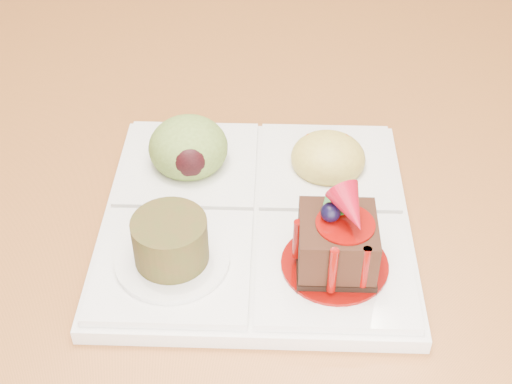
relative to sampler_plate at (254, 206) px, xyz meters
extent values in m
plane|color=#522C17|center=(0.14, 0.70, -0.77)|extent=(6.00, 6.00, 0.00)
cylinder|color=black|center=(-0.32, 0.80, -0.55)|extent=(0.04, 0.04, 0.43)
cylinder|color=black|center=(-0.23, 0.45, -0.55)|extent=(0.04, 0.04, 0.43)
cube|color=silver|center=(0.00, 0.00, -0.01)|extent=(0.27, 0.27, 0.01)
cube|color=silver|center=(0.05, -0.07, 0.00)|extent=(0.13, 0.13, 0.01)
cube|color=silver|center=(-0.06, -0.05, 0.00)|extent=(0.13, 0.13, 0.01)
cube|color=silver|center=(-0.04, 0.06, 0.00)|extent=(0.13, 0.13, 0.01)
cube|color=silver|center=(0.07, 0.04, 0.00)|extent=(0.13, 0.13, 0.01)
cylinder|color=#6D0704|center=(0.05, -0.07, 0.00)|extent=(0.07, 0.07, 0.00)
cube|color=black|center=(0.05, -0.07, 0.00)|extent=(0.06, 0.06, 0.01)
cube|color=black|center=(0.05, -0.07, 0.02)|extent=(0.06, 0.06, 0.03)
cylinder|color=#6D0704|center=(0.05, -0.07, 0.04)|extent=(0.04, 0.04, 0.00)
sphere|color=black|center=(0.04, -0.06, 0.05)|extent=(0.01, 0.01, 0.01)
cone|color=maroon|center=(0.05, -0.07, 0.06)|extent=(0.03, 0.04, 0.03)
cube|color=#144711|center=(0.05, -0.06, 0.05)|extent=(0.01, 0.02, 0.01)
cube|color=#144711|center=(0.04, -0.06, 0.05)|extent=(0.01, 0.02, 0.01)
cylinder|color=#6D0704|center=(0.04, -0.09, 0.02)|extent=(0.01, 0.01, 0.04)
cylinder|color=#6D0704|center=(0.06, -0.09, 0.02)|extent=(0.01, 0.01, 0.03)
cylinder|color=#6D0704|center=(0.02, -0.06, 0.02)|extent=(0.01, 0.01, 0.03)
cylinder|color=silver|center=(-0.06, -0.05, 0.00)|extent=(0.08, 0.08, 0.00)
cylinder|color=#432C13|center=(-0.06, -0.05, 0.02)|extent=(0.05, 0.05, 0.03)
cylinder|color=#4A210F|center=(-0.06, -0.05, 0.03)|extent=(0.04, 0.04, 0.00)
ellipsoid|color=olive|center=(-0.04, 0.06, 0.01)|extent=(0.06, 0.06, 0.05)
ellipsoid|color=black|center=(-0.04, 0.04, 0.02)|extent=(0.03, 0.02, 0.03)
ellipsoid|color=gold|center=(0.07, 0.04, 0.01)|extent=(0.06, 0.06, 0.04)
cube|color=#BC530D|center=(0.08, 0.05, 0.01)|extent=(0.02, 0.02, 0.01)
cube|color=#577A1A|center=(0.07, 0.06, 0.01)|extent=(0.02, 0.02, 0.01)
cube|color=#BC530D|center=(0.05, 0.05, 0.01)|extent=(0.02, 0.02, 0.01)
cube|color=#577A1A|center=(0.05, 0.04, 0.01)|extent=(0.02, 0.02, 0.01)
cube|color=#BC530D|center=(0.06, 0.03, 0.01)|extent=(0.02, 0.02, 0.01)
cube|color=#577A1A|center=(0.07, 0.03, 0.01)|extent=(0.02, 0.02, 0.01)
camera|label=1|loc=(-0.05, -0.40, 0.36)|focal=50.00mm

